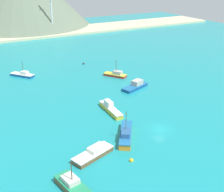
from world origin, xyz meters
TOP-DOWN VIEW (x-y plane):
  - ground at (0.00, 30.00)m, footprint 260.00×280.00m
  - fishing_boat_0 at (9.24, 24.83)m, footprint 10.10×6.23m
  - fishing_boat_1 at (-19.30, 53.14)m, footprint 7.45×8.40m
  - fishing_boat_3 at (-5.61, 13.97)m, footprint 2.47×10.56m
  - fishing_boat_4 at (-8.95, 0.57)m, footprint 8.12×10.32m
  - fishing_boat_5 at (-25.45, -9.67)m, footprint 4.47×8.90m
  - fishing_boat_6 at (-18.19, -2.37)m, footprint 9.47×5.61m
  - fishing_boat_7 at (9.20, 37.45)m, footprint 6.71×8.16m
  - buoy_0 at (5.22, 56.38)m, footprint 0.86×0.86m
  - buoy_1 at (-12.45, -7.31)m, footprint 0.87×0.87m
  - beach_strip at (0.00, 122.12)m, footprint 247.00×25.57m
  - radio_tower at (13.03, 117.79)m, footprint 3.07×2.46m

SIDE VIEW (x-z plane):
  - ground at x=0.00m, z-range -0.50..0.00m
  - buoy_0 at x=5.22m, z-range -0.28..0.58m
  - buoy_1 at x=-12.45m, z-range -0.28..0.59m
  - beach_strip at x=0.00m, z-range 0.00..1.20m
  - fishing_boat_1 at x=-19.30m, z-range -2.25..3.60m
  - fishing_boat_6 at x=-18.19m, z-range -0.22..1.67m
  - fishing_boat_7 at x=9.20m, z-range -2.26..3.78m
  - fishing_boat_5 at x=-25.45m, z-range -2.06..3.69m
  - fishing_boat_0 at x=9.24m, z-range -0.37..2.05m
  - fishing_boat_3 at x=-5.61m, z-range -0.44..2.22m
  - fishing_boat_4 at x=-8.95m, z-range -2.47..4.30m
  - radio_tower at x=13.03m, z-range 0.31..31.04m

